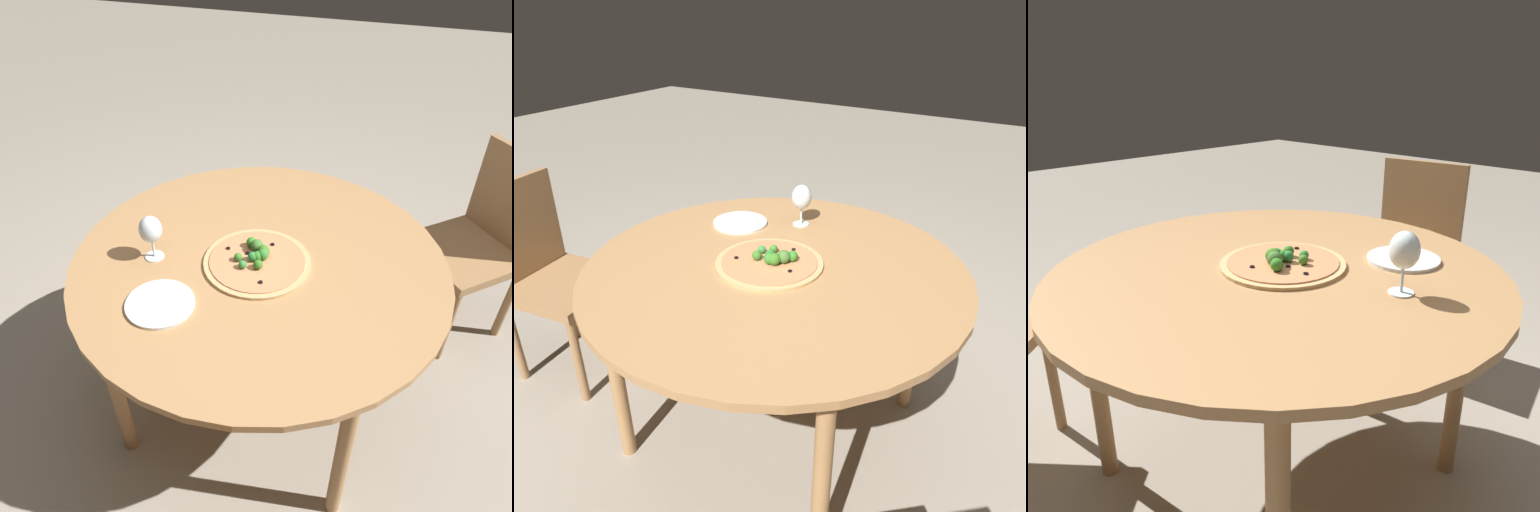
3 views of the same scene
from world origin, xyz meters
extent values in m
plane|color=gray|center=(0.00, 0.00, 0.00)|extent=(12.00, 12.00, 0.00)
cylinder|color=#A87A4C|center=(0.00, 0.00, 0.70)|extent=(1.25, 1.25, 0.03)
cylinder|color=#A87A4C|center=(-0.39, -0.39, 0.34)|extent=(0.05, 0.05, 0.69)
cylinder|color=#A87A4C|center=(0.39, -0.39, 0.34)|extent=(0.05, 0.05, 0.69)
cylinder|color=#A87A4C|center=(-0.39, 0.39, 0.34)|extent=(0.05, 0.05, 0.69)
cube|color=#997047|center=(-0.94, -0.15, 0.42)|extent=(0.46, 0.46, 0.04)
cube|color=#997047|center=(-1.12, -0.18, 0.65)|extent=(0.09, 0.38, 0.41)
cylinder|color=#997047|center=(-0.74, -0.29, 0.20)|extent=(0.04, 0.04, 0.40)
cylinder|color=#997047|center=(-0.80, 0.04, 0.20)|extent=(0.04, 0.04, 0.40)
cylinder|color=#997047|center=(-1.08, -0.35, 0.20)|extent=(0.04, 0.04, 0.40)
cylinder|color=#997047|center=(-1.13, -0.01, 0.20)|extent=(0.04, 0.04, 0.40)
cylinder|color=#997047|center=(0.41, -0.72, 0.20)|extent=(0.04, 0.04, 0.40)
cylinder|color=tan|center=(-0.02, 0.00, 0.72)|extent=(0.36, 0.36, 0.01)
cylinder|color=tan|center=(-0.02, 0.00, 0.73)|extent=(0.32, 0.32, 0.00)
sphere|color=#36843A|center=(-0.07, 0.03, 0.74)|extent=(0.03, 0.03, 0.03)
sphere|color=#397522|center=(0.01, -0.01, 0.75)|extent=(0.04, 0.04, 0.04)
sphere|color=#327C28|center=(-0.02, 0.00, 0.74)|extent=(0.03, 0.03, 0.03)
sphere|color=#3B8526|center=(-0.03, 0.01, 0.74)|extent=(0.03, 0.03, 0.03)
sphere|color=#2B7B36|center=(-0.03, 0.01, 0.74)|extent=(0.03, 0.03, 0.03)
sphere|color=#3C7A25|center=(-0.04, 0.06, 0.74)|extent=(0.03, 0.03, 0.03)
sphere|color=#317E24|center=(0.04, 0.04, 0.75)|extent=(0.04, 0.04, 0.04)
sphere|color=#327B2C|center=(-0.01, -0.02, 0.75)|extent=(0.04, 0.04, 0.04)
sphere|color=#41712F|center=(0.02, 0.01, 0.75)|extent=(0.04, 0.04, 0.04)
sphere|color=#387225|center=(-0.06, -0.01, 0.74)|extent=(0.03, 0.03, 0.03)
cylinder|color=black|center=(-0.12, -0.04, 0.73)|extent=(0.01, 0.01, 0.00)
cylinder|color=black|center=(-0.02, 0.00, 0.73)|extent=(0.01, 0.01, 0.00)
cylinder|color=black|center=(0.00, 0.04, 0.73)|extent=(0.01, 0.01, 0.00)
cylinder|color=black|center=(0.01, 0.11, 0.73)|extent=(0.01, 0.01, 0.00)
cylinder|color=black|center=(0.07, -0.03, 0.73)|extent=(0.01, 0.01, 0.00)
cylinder|color=silver|center=(-0.09, 0.34, 0.72)|extent=(0.06, 0.06, 0.00)
cylinder|color=silver|center=(-0.09, 0.34, 0.75)|extent=(0.01, 0.01, 0.06)
ellipsoid|color=silver|center=(-0.09, 0.34, 0.83)|extent=(0.08, 0.08, 0.09)
cylinder|color=silver|center=(-0.29, 0.22, 0.72)|extent=(0.21, 0.21, 0.01)
camera|label=1|loc=(-1.23, -0.37, 1.77)|focal=35.00mm
camera|label=2|loc=(0.75, -1.22, 1.50)|focal=35.00mm
camera|label=3|loc=(0.91, 0.92, 1.23)|focal=35.00mm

